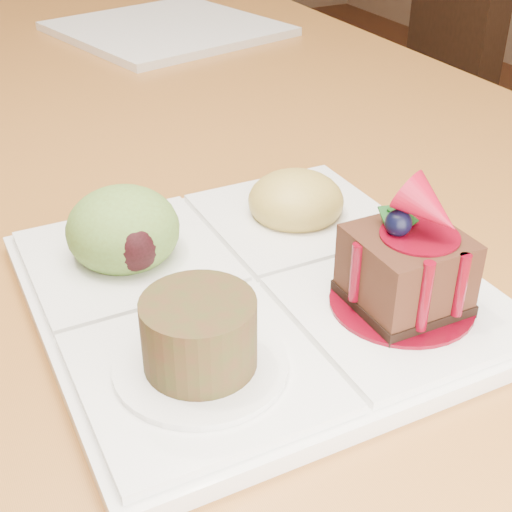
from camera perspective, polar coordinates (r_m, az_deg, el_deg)
name	(u,v)px	position (r m, az deg, el deg)	size (l,w,h in m)	color
ground	(89,436)	(1.47, -13.25, -13.87)	(6.00, 6.00, 0.00)	#562B18
dining_table	(30,99)	(1.11, -17.60, 11.89)	(1.00, 1.80, 0.75)	#9F5A29
chair_right	(397,62)	(1.60, 11.24, 14.95)	(0.59, 0.59, 1.03)	black
sampler_plate	(250,270)	(0.48, -0.48, -1.14)	(0.29, 0.29, 0.11)	white
second_plate	(167,29)	(1.15, -7.12, 17.60)	(0.29, 0.29, 0.01)	white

